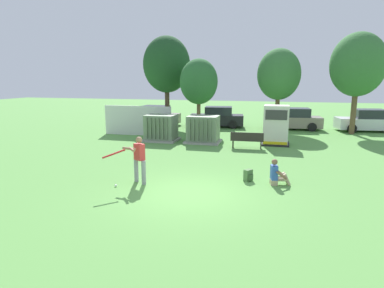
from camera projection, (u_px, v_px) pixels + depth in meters
The scene contains 18 objects.
ground_plane at pixel (189, 194), 11.15m from camera, with size 96.00×96.00×0.00m, color #5B9947.
fence_panel at pixel (138, 121), 22.54m from camera, with size 4.80×0.12×2.00m, color silver.
transformer_west at pixel (161, 128), 20.55m from camera, with size 2.10×1.70×1.62m.
transformer_mid_west at pixel (203, 130), 19.97m from camera, with size 2.10×1.70×1.62m.
generator_enclosure at pixel (276, 125), 19.27m from camera, with size 1.60×1.40×2.30m.
park_bench at pixel (247, 139), 18.27m from camera, with size 1.82×0.50×0.92m.
batter at pixel (138, 158), 12.10m from camera, with size 1.10×1.48×1.74m.
sports_ball at pixel (116, 186), 11.87m from camera, with size 0.09×0.09×0.09m, color white.
seated_spectator at pixel (277, 175), 12.05m from camera, with size 0.77×0.62×0.96m.
backpack at pixel (248, 175), 12.52m from camera, with size 0.37×0.38×0.44m.
tree_left at pixel (167, 65), 26.35m from camera, with size 3.73×3.73×7.13m.
tree_center_left at pixel (199, 82), 23.84m from camera, with size 2.73×2.73×5.22m.
tree_center_right at pixel (279, 75), 24.22m from camera, with size 3.13×3.13×5.98m.
tree_right at pixel (358, 65), 22.30m from camera, with size 3.60×3.60×6.88m.
parked_car_leftmost at pixel (154, 116), 27.54m from camera, with size 4.22×1.97×1.62m.
parked_car_left_of_center at pixel (217, 118), 26.53m from camera, with size 4.40×2.36×1.62m.
parked_car_right_of_center at pixel (293, 119), 25.25m from camera, with size 4.35×2.24×1.62m.
parked_car_rightmost at pixel (367, 121), 24.28m from camera, with size 4.40×2.36×1.62m.
Camera 1 is at (2.79, -10.24, 3.80)m, focal length 31.04 mm.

